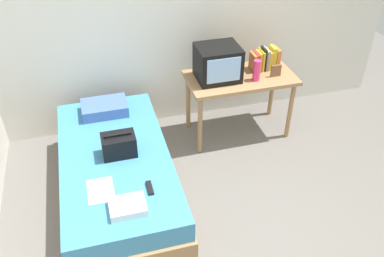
% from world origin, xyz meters
% --- Properties ---
extents(ground_plane, '(8.00, 8.00, 0.00)m').
position_xyz_m(ground_plane, '(0.00, 0.00, 0.00)').
color(ground_plane, slate).
extents(wall_back, '(5.20, 0.10, 2.60)m').
position_xyz_m(wall_back, '(0.00, 2.00, 1.30)').
color(wall_back, silver).
rests_on(wall_back, ground).
extents(bed, '(1.00, 2.00, 0.50)m').
position_xyz_m(bed, '(-0.85, 0.78, 0.25)').
color(bed, '#9E754C').
rests_on(bed, ground).
extents(desk, '(1.16, 0.60, 0.73)m').
position_xyz_m(desk, '(0.61, 1.45, 0.64)').
color(desk, '#9E754C').
rests_on(desk, ground).
extents(tv, '(0.44, 0.39, 0.36)m').
position_xyz_m(tv, '(0.35, 1.48, 0.91)').
color(tv, black).
rests_on(tv, desk).
extents(water_bottle, '(0.08, 0.08, 0.23)m').
position_xyz_m(water_bottle, '(0.73, 1.34, 0.84)').
color(water_bottle, '#E53372').
rests_on(water_bottle, desk).
extents(book_row, '(0.31, 0.17, 0.25)m').
position_xyz_m(book_row, '(0.92, 1.55, 0.84)').
color(book_row, '#CC7233').
rests_on(book_row, desk).
extents(picture_frame, '(0.11, 0.02, 0.13)m').
position_xyz_m(picture_frame, '(0.96, 1.36, 0.80)').
color(picture_frame, brown).
rests_on(picture_frame, desk).
extents(pillow, '(0.46, 0.32, 0.12)m').
position_xyz_m(pillow, '(-0.85, 1.49, 0.56)').
color(pillow, '#4766AD').
rests_on(pillow, bed).
extents(handbag, '(0.30, 0.20, 0.23)m').
position_xyz_m(handbag, '(-0.80, 0.78, 0.60)').
color(handbag, black).
rests_on(handbag, bed).
extents(magazine, '(0.21, 0.29, 0.01)m').
position_xyz_m(magazine, '(-1.01, 0.35, 0.50)').
color(magazine, white).
rests_on(magazine, bed).
extents(remote_dark, '(0.04, 0.16, 0.02)m').
position_xyz_m(remote_dark, '(-0.62, 0.27, 0.51)').
color(remote_dark, black).
rests_on(remote_dark, bed).
extents(folded_towel, '(0.28, 0.22, 0.06)m').
position_xyz_m(folded_towel, '(-0.82, 0.09, 0.53)').
color(folded_towel, white).
rests_on(folded_towel, bed).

